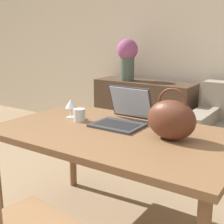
# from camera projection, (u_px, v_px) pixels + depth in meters

# --- Properties ---
(dining_table) EXTENTS (1.51, 0.89, 0.73)m
(dining_table) POSITION_uv_depth(u_px,v_px,m) (115.00, 143.00, 1.95)
(dining_table) COLOR brown
(dining_table) RESTS_ON ground_plane
(sideboard) EXTENTS (1.21, 0.40, 0.76)m
(sideboard) POSITION_uv_depth(u_px,v_px,m) (144.00, 112.00, 3.81)
(sideboard) COLOR #4C3828
(sideboard) RESTS_ON ground_plane
(laptop) EXTENTS (0.32, 0.34, 0.24)m
(laptop) POSITION_uv_depth(u_px,v_px,m) (124.00, 114.00, 2.08)
(laptop) COLOR #38383D
(laptop) RESTS_ON dining_table
(drinking_glass) EXTENTS (0.08, 0.08, 0.09)m
(drinking_glass) POSITION_uv_depth(u_px,v_px,m) (79.00, 115.00, 2.14)
(drinking_glass) COLOR silver
(drinking_glass) RESTS_ON dining_table
(wine_glass) EXTENTS (0.08, 0.08, 0.13)m
(wine_glass) POSITION_uv_depth(u_px,v_px,m) (71.00, 104.00, 2.22)
(wine_glass) COLOR silver
(wine_glass) RESTS_ON dining_table
(handbag) EXTENTS (0.28, 0.18, 0.30)m
(handbag) POSITION_uv_depth(u_px,v_px,m) (171.00, 119.00, 1.75)
(handbag) COLOR #592D1E
(handbag) RESTS_ON dining_table
(flower_vase) EXTENTS (0.25, 0.25, 0.49)m
(flower_vase) POSITION_uv_depth(u_px,v_px,m) (127.00, 56.00, 3.72)
(flower_vase) COLOR #47564C
(flower_vase) RESTS_ON sideboard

